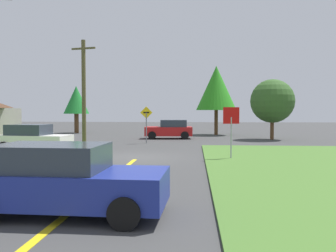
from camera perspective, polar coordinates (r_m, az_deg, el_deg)
name	(u,v)px	position (r m, az deg, el deg)	size (l,w,h in m)	color
ground_plane	(138,157)	(18.97, -4.71, -4.86)	(120.00, 120.00, 0.00)	#3E3E3E
lane_stripe_center	(97,191)	(11.24, -11.12, -9.88)	(0.20, 14.00, 0.01)	yellow
stop_sign	(231,122)	(18.03, 9.87, 0.56)	(0.80, 0.20, 2.57)	#9EA0A8
parked_car_near_building	(33,139)	(22.10, -20.37, -1.89)	(4.17, 2.31, 1.62)	white
car_approaching_junction	(170,129)	(31.43, 0.27, -0.52)	(4.17, 2.38, 1.62)	red
car_behind_on_main_road	(64,180)	(8.77, -15.94, -8.07)	(4.52, 2.27, 1.62)	navy
utility_pole_mid	(84,91)	(25.92, -13.05, 5.36)	(1.78, 0.53, 7.27)	brown
direction_sign	(146,120)	(26.76, -3.41, 0.88)	(0.91, 0.08, 2.72)	slate
oak_tree_left	(216,88)	(36.59, 7.57, 5.90)	(3.98, 3.98, 6.86)	brown
pine_tree_center	(272,101)	(31.59, 16.02, 3.77)	(3.64, 3.64, 5.04)	brown
oak_tree_right	(76,100)	(40.79, -14.16, 3.92)	(2.73, 2.73, 5.10)	brown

